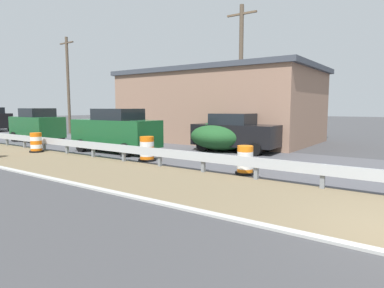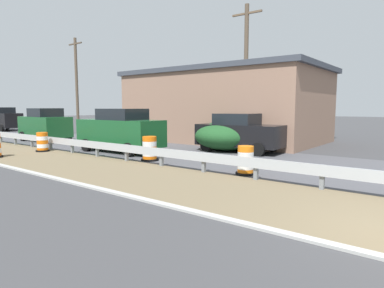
{
  "view_description": "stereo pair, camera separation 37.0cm",
  "coord_description": "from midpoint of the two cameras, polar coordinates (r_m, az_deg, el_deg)",
  "views": [
    {
      "loc": [
        -7.06,
        0.02,
        2.29
      ],
      "look_at": [
        1.82,
        6.35,
        1.06
      ],
      "focal_mm": 30.87,
      "sensor_mm": 36.0,
      "label": 1
    },
    {
      "loc": [
        -6.84,
        -0.28,
        2.29
      ],
      "look_at": [
        1.82,
        6.35,
        1.06
      ],
      "focal_mm": 30.87,
      "sensor_mm": 36.0,
      "label": 2
    }
  ],
  "objects": [
    {
      "name": "guardrail_median",
      "position": [
        10.16,
        15.08,
        -3.85
      ],
      "size": [
        0.18,
        52.5,
        0.71
      ],
      "color": "#ADB2B7",
      "rests_on": "ground"
    },
    {
      "name": "traffic_barrel_nearest",
      "position": [
        11.37,
        8.24,
        -3.02
      ],
      "size": [
        0.67,
        0.67,
        0.98
      ],
      "color": "orange",
      "rests_on": "ground"
    },
    {
      "name": "traffic_barrel_close",
      "position": [
        14.21,
        -8.53,
        -1.02
      ],
      "size": [
        0.75,
        0.75,
        1.04
      ],
      "color": "orange",
      "rests_on": "ground"
    },
    {
      "name": "traffic_barrel_far",
      "position": [
        18.62,
        -25.85,
        0.09
      ],
      "size": [
        0.68,
        0.68,
        0.99
      ],
      "color": "orange",
      "rests_on": "ground"
    },
    {
      "name": "car_lead_far_lane",
      "position": [
        24.15,
        -25.62,
        2.96
      ],
      "size": [
        2.15,
        4.13,
        2.21
      ],
      "rotation": [
        0.0,
        0.0,
        1.53
      ],
      "color": "#195128",
      "rests_on": "ground"
    },
    {
      "name": "car_mid_far_lane",
      "position": [
        17.1,
        6.85,
        1.98
      ],
      "size": [
        2.18,
        4.44,
        1.96
      ],
      "rotation": [
        0.0,
        0.0,
        -1.53
      ],
      "color": "black",
      "rests_on": "ground"
    },
    {
      "name": "car_distant_b",
      "position": [
        17.17,
        -13.61,
        2.27
      ],
      "size": [
        2.14,
        4.79,
        2.21
      ],
      "rotation": [
        0.0,
        0.0,
        1.6
      ],
      "color": "#195128",
      "rests_on": "ground"
    },
    {
      "name": "roadside_shop_near",
      "position": [
        22.92,
        4.21,
        6.65
      ],
      "size": [
        7.75,
        13.07,
        4.76
      ],
      "color": "#93705B",
      "rests_on": "ground"
    },
    {
      "name": "utility_pole_near",
      "position": [
        19.21,
        7.87,
        11.81
      ],
      "size": [
        0.24,
        1.8,
        7.92
      ],
      "color": "brown",
      "rests_on": "ground"
    },
    {
      "name": "utility_pole_mid",
      "position": [
        30.83,
        -20.94,
        9.66
      ],
      "size": [
        0.24,
        1.8,
        8.21
      ],
      "color": "brown",
      "rests_on": "ground"
    },
    {
      "name": "bush_roadside",
      "position": [
        17.58,
        4.65,
        1.42
      ],
      "size": [
        3.35,
        3.35,
        1.53
      ],
      "primitive_type": "ellipsoid",
      "color": "#1E4C23",
      "rests_on": "ground"
    }
  ]
}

